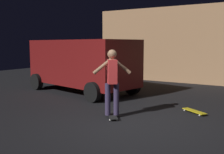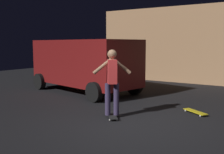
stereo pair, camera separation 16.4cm
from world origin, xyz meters
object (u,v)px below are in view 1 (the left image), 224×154
at_px(skateboard_ridden, 112,115).
at_px(skater, 112,78).
at_px(skateboard_spare, 194,111).
at_px(parked_van, 82,62).

relative_size(skateboard_ridden, skater, 0.43).
xyz_separation_m(skateboard_ridden, skateboard_spare, (1.66, 1.57, 0.00)).
relative_size(parked_van, skateboard_spare, 6.42).
height_order(parked_van, skateboard_spare, parked_van).
bearing_deg(skater, parked_van, 139.68).
height_order(skateboard_ridden, skateboard_spare, same).
xyz_separation_m(parked_van, skateboard_spare, (4.70, -1.01, -1.11)).
relative_size(parked_van, skater, 2.93).
bearing_deg(parked_van, skateboard_ridden, -40.32).
bearing_deg(parked_van, skater, -40.32).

